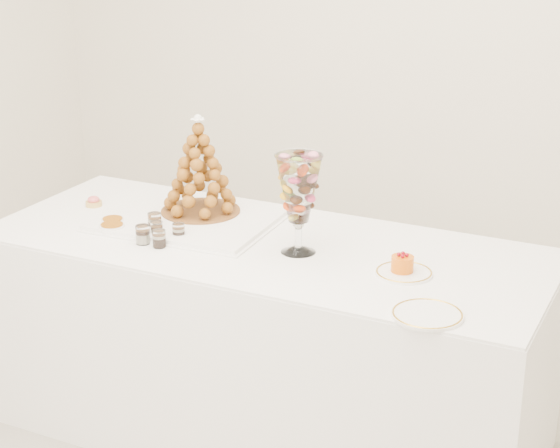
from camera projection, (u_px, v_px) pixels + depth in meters
The scene contains 15 objects.
buffet_table at pixel (265, 340), 3.56m from camera, with size 2.13×0.93×0.80m.
lace_tray at pixel (187, 220), 3.62m from camera, with size 0.65×0.49×0.02m, color white.
macaron_vase at pixel (299, 190), 3.26m from camera, with size 0.16×0.16×0.36m.
cake_plate at pixel (404, 273), 3.15m from camera, with size 0.19×0.19×0.01m, color white.
spare_plate at pixel (427, 315), 2.84m from camera, with size 0.22×0.22×0.01m, color white.
pink_tart at pixel (94, 202), 3.81m from camera, with size 0.07×0.07×0.04m.
verrine_a at pixel (155, 222), 3.53m from camera, with size 0.05×0.05×0.07m, color white.
verrine_b at pixel (157, 230), 3.46m from camera, with size 0.05×0.05×0.06m, color white.
verrine_c at pixel (179, 232), 3.44m from camera, with size 0.05×0.05×0.06m, color white.
verrine_d at pixel (143, 235), 3.40m from camera, with size 0.05×0.05×0.07m, color white.
verrine_e at pixel (159, 239), 3.37m from camera, with size 0.05×0.05×0.06m, color white.
ramekin_back at pixel (113, 222), 3.59m from camera, with size 0.09×0.09×0.03m, color white.
ramekin_front at pixel (112, 228), 3.52m from camera, with size 0.09×0.09×0.03m, color white.
croquembouche at pixel (199, 165), 3.62m from camera, with size 0.31×0.31×0.39m.
mousse_cake at pixel (402, 264), 3.14m from camera, with size 0.08×0.08×0.07m.
Camera 1 is at (1.56, -2.41, 2.04)m, focal length 60.00 mm.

